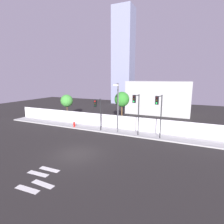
{
  "coord_description": "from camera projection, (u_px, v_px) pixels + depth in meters",
  "views": [
    {
      "loc": [
        9.58,
        -12.94,
        7.06
      ],
      "look_at": [
        0.74,
        6.5,
        3.0
      ],
      "focal_mm": 28.49,
      "sensor_mm": 36.0,
      "label": 1
    }
  ],
  "objects": [
    {
      "name": "roadside_tree_midleft",
      "position": [
        122.0,
        99.0,
        25.57
      ],
      "size": [
        2.15,
        2.15,
        5.17
      ],
      "color": "brown",
      "rests_on": "ground"
    },
    {
      "name": "low_building_distant",
      "position": [
        159.0,
        98.0,
        35.83
      ],
      "size": [
        12.22,
        6.0,
        6.5
      ],
      "primitive_type": "cube",
      "color": "#A1A1A1",
      "rests_on": "ground"
    },
    {
      "name": "sidewalk",
      "position": [
        112.0,
        131.0,
        24.11
      ],
      "size": [
        36.0,
        2.4,
        0.15
      ],
      "primitive_type": "cube",
      "color": "#9B9B9B",
      "rests_on": "ground"
    },
    {
      "name": "crosswalk_marking",
      "position": [
        40.0,
        178.0,
        12.72
      ],
      "size": [
        3.17,
        3.05,
        0.01
      ],
      "color": "silver",
      "rests_on": "ground"
    },
    {
      "name": "tower_on_skyline",
      "position": [
        123.0,
        57.0,
        49.75
      ],
      "size": [
        5.37,
        5.0,
        25.97
      ],
      "primitive_type": "cube",
      "color": "gray",
      "rests_on": "ground"
    },
    {
      "name": "traffic_light_center",
      "position": [
        136.0,
        106.0,
        20.83
      ],
      "size": [
        0.49,
        1.36,
        5.05
      ],
      "color": "black",
      "rests_on": "sidewalk"
    },
    {
      "name": "perimeter_wall",
      "position": [
        116.0,
        122.0,
        25.08
      ],
      "size": [
        36.0,
        0.18,
        1.8
      ],
      "primitive_type": "cube",
      "color": "silver",
      "rests_on": "sidewalk"
    },
    {
      "name": "roadside_tree_leftmost",
      "position": [
        67.0,
        101.0,
        29.74
      ],
      "size": [
        2.05,
        2.05,
        4.4
      ],
      "color": "brown",
      "rests_on": "ground"
    },
    {
      "name": "street_lamp_curbside",
      "position": [
        118.0,
        104.0,
        22.29
      ],
      "size": [
        0.87,
        2.07,
        6.3
      ],
      "color": "#4C4C51",
      "rests_on": "sidewalk"
    },
    {
      "name": "traffic_light_left",
      "position": [
        159.0,
        108.0,
        19.53
      ],
      "size": [
        0.5,
        1.82,
        5.08
      ],
      "color": "black",
      "rests_on": "sidewalk"
    },
    {
      "name": "ground_plane",
      "position": [
        77.0,
        154.0,
        16.79
      ],
      "size": [
        80.0,
        80.0,
        0.0
      ],
      "primitive_type": "plane",
      "color": "#262323"
    },
    {
      "name": "fire_hydrant",
      "position": [
        74.0,
        124.0,
        25.62
      ],
      "size": [
        0.44,
        0.26,
        0.77
      ],
      "color": "red",
      "rests_on": "sidewalk"
    },
    {
      "name": "traffic_light_right",
      "position": [
        98.0,
        108.0,
        22.81
      ],
      "size": [
        0.34,
        1.63,
        4.29
      ],
      "color": "black",
      "rests_on": "sidewalk"
    }
  ]
}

